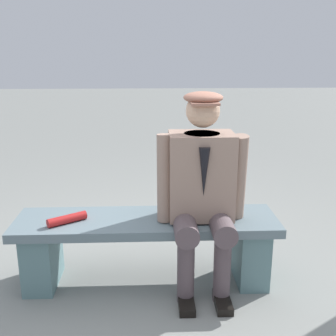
# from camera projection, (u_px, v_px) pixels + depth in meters

# --- Properties ---
(ground_plane) EXTENTS (30.00, 30.00, 0.00)m
(ground_plane) POSITION_uv_depth(u_px,v_px,m) (147.00, 280.00, 2.91)
(ground_plane) COLOR gray
(bench) EXTENTS (1.76, 0.46, 0.47)m
(bench) POSITION_uv_depth(u_px,v_px,m) (147.00, 240.00, 2.83)
(bench) COLOR slate
(bench) RESTS_ON ground
(seated_man) EXTENTS (0.59, 0.58, 1.32)m
(seated_man) POSITION_uv_depth(u_px,v_px,m) (202.00, 185.00, 2.68)
(seated_man) COLOR gray
(seated_man) RESTS_ON ground
(rolled_magazine) EXTENTS (0.25, 0.19, 0.06)m
(rolled_magazine) POSITION_uv_depth(u_px,v_px,m) (67.00, 219.00, 2.70)
(rolled_magazine) COLOR #B21E1E
(rolled_magazine) RESTS_ON bench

